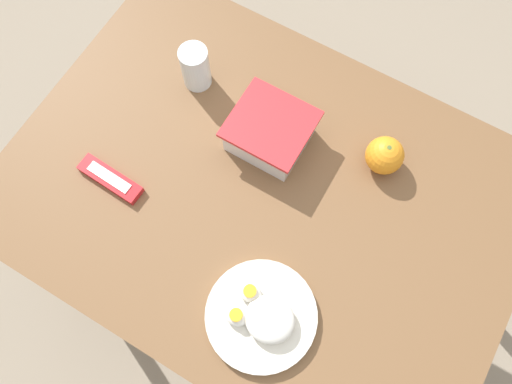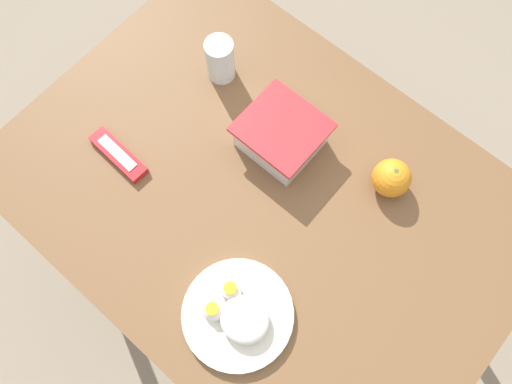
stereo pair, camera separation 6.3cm
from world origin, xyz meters
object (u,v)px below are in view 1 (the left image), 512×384
(rice_plate, at_px, (262,316))
(drinking_glass, at_px, (195,67))
(food_container, at_px, (270,133))
(candy_bar, at_px, (110,179))
(orange_fruit, at_px, (385,155))

(rice_plate, xyz_separation_m, drinking_glass, (-0.39, 0.39, 0.04))
(food_container, bearing_deg, drinking_glass, 167.55)
(food_container, relative_size, candy_bar, 1.12)
(candy_bar, height_order, drinking_glass, drinking_glass)
(candy_bar, bearing_deg, food_container, 45.86)
(orange_fruit, height_order, candy_bar, orange_fruit)
(food_container, relative_size, rice_plate, 0.77)
(rice_plate, distance_m, drinking_glass, 0.55)
(drinking_glass, bearing_deg, food_container, -12.45)
(rice_plate, height_order, drinking_glass, drinking_glass)
(orange_fruit, bearing_deg, food_container, -162.80)
(orange_fruit, distance_m, drinking_glass, 0.45)
(orange_fruit, xyz_separation_m, rice_plate, (-0.06, -0.41, -0.02))
(drinking_glass, bearing_deg, rice_plate, -44.55)
(food_container, distance_m, orange_fruit, 0.25)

